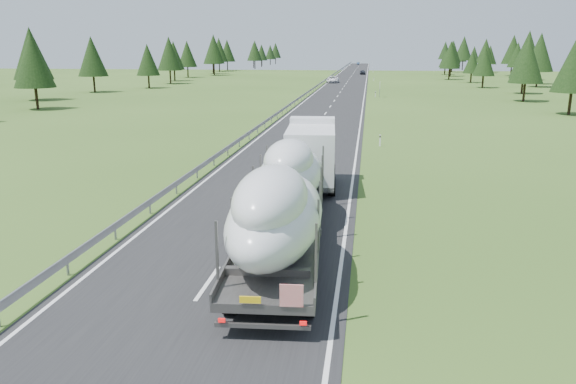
# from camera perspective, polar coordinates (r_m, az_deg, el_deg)

# --- Properties ---
(ground) EXTENTS (400.00, 400.00, 0.00)m
(ground) POSITION_cam_1_polar(r_m,az_deg,el_deg) (20.38, -8.15, -9.18)
(ground) COLOR #35531B
(ground) RESTS_ON ground
(road_surface) EXTENTS (10.00, 400.00, 0.02)m
(road_surface) POSITION_cam_1_polar(r_m,az_deg,el_deg) (118.29, 5.58, 10.41)
(road_surface) COLOR black
(road_surface) RESTS_ON ground
(guardrail) EXTENTS (0.10, 400.00, 0.76)m
(guardrail) POSITION_cam_1_polar(r_m,az_deg,el_deg) (118.56, 2.98, 10.75)
(guardrail) COLOR slate
(guardrail) RESTS_ON ground
(marker_posts) EXTENTS (0.13, 350.08, 1.00)m
(marker_posts) POSITION_cam_1_polar(r_m,az_deg,el_deg) (173.06, 8.67, 11.74)
(marker_posts) COLOR silver
(marker_posts) RESTS_ON ground
(highway_sign) EXTENTS (0.08, 0.90, 2.60)m
(highway_sign) POSITION_cam_1_polar(r_m,az_deg,el_deg) (98.11, 9.31, 10.54)
(highway_sign) COLOR slate
(highway_sign) RESTS_ON ground
(tree_line_right) EXTENTS (27.45, 316.80, 12.60)m
(tree_line_right) POSITION_cam_1_polar(r_m,az_deg,el_deg) (138.66, 23.04, 12.72)
(tree_line_right) COLOR black
(tree_line_right) RESTS_ON ground
(tree_line_left) EXTENTS (14.34, 318.06, 12.23)m
(tree_line_left) POSITION_cam_1_polar(r_m,az_deg,el_deg) (150.70, -11.22, 13.68)
(tree_line_left) COLOR black
(tree_line_left) RESTS_ON ground
(boat_truck) EXTENTS (4.00, 21.37, 4.40)m
(boat_truck) POSITION_cam_1_polar(r_m,az_deg,el_deg) (24.57, 0.30, 0.93)
(boat_truck) COLOR silver
(boat_truck) RESTS_ON ground
(distant_van) EXTENTS (2.66, 5.77, 1.60)m
(distant_van) POSITION_cam_1_polar(r_m,az_deg,el_deg) (138.82, 4.56, 11.34)
(distant_van) COLOR white
(distant_van) RESTS_ON ground
(distant_car_dark) EXTENTS (1.98, 4.34, 1.44)m
(distant_car_dark) POSITION_cam_1_polar(r_m,az_deg,el_deg) (183.59, 7.58, 11.97)
(distant_car_dark) COLOR black
(distant_car_dark) RESTS_ON ground
(distant_car_blue) EXTENTS (1.43, 4.02, 1.32)m
(distant_car_blue) POSITION_cam_1_polar(r_m,az_deg,el_deg) (294.87, 7.14, 12.84)
(distant_car_blue) COLOR #182C45
(distant_car_blue) RESTS_ON ground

